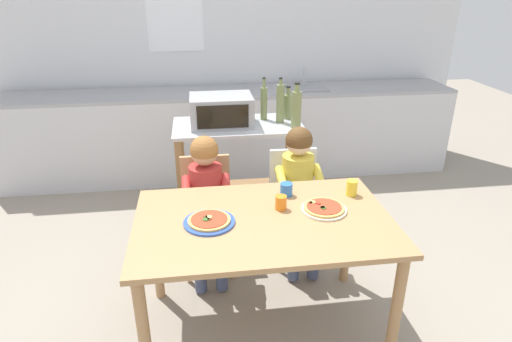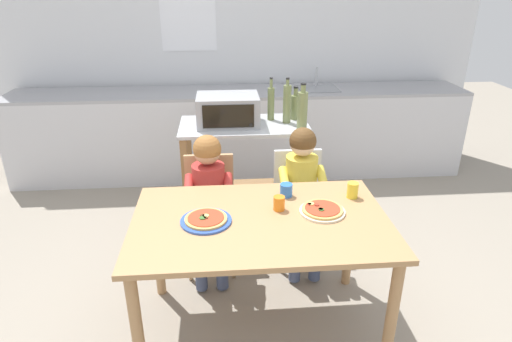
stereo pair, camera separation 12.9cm
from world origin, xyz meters
The scene contains 19 objects.
ground_plane centered at (0.00, 1.07, 0.00)m, with size 10.75×10.75×0.00m, color gray.
back_wall_tiled centered at (0.00, 2.75, 1.35)m, with size 5.15×0.13×2.70m.
kitchen_counter centered at (0.00, 2.34, 0.45)m, with size 4.64×0.60×1.10m.
kitchen_island_cart centered at (-0.02, 1.19, 0.60)m, with size 0.99×0.53×0.91m.
toaster_oven centered at (-0.14, 1.20, 1.02)m, with size 0.47×0.35×0.23m.
bottle_clear_vinegar centered at (0.20, 1.29, 1.05)m, with size 0.05×0.05×0.34m.
bottle_slim_sauce centered at (0.31, 1.20, 1.06)m, with size 0.06×0.06×0.35m.
bottle_brown_beer centered at (0.39, 1.29, 1.02)m, with size 0.07×0.07×0.26m.
bottle_squat_spirits centered at (0.41, 1.05, 1.06)m, with size 0.08×0.08×0.34m.
dining_table centered at (0.00, 0.00, 0.66)m, with size 1.38×0.88×0.76m.
dining_chair_left centered at (-0.29, 0.70, 0.48)m, with size 0.36×0.36×0.81m.
dining_chair_right centered at (0.35, 0.74, 0.48)m, with size 0.36×0.36×0.81m.
child_in_red_shirt centered at (-0.29, 0.58, 0.65)m, with size 0.32×0.42×1.00m.
child_in_yellow_shirt centered at (0.35, 0.62, 0.65)m, with size 0.32×0.42×1.02m.
pizza_plate_blue_rimmed centered at (-0.29, -0.01, 0.77)m, with size 0.27×0.27×0.03m.
pizza_plate_cream centered at (0.35, 0.04, 0.77)m, with size 0.25×0.25×0.03m.
drinking_cup_yellow centered at (0.56, 0.21, 0.80)m, with size 0.07×0.07×0.09m, color yellow.
drinking_cup_blue centered at (0.18, 0.26, 0.80)m, with size 0.07×0.07×0.08m, color blue.
drinking_cup_orange centered at (0.11, 0.10, 0.80)m, with size 0.06×0.06×0.08m, color orange.
Camera 1 is at (-0.32, -2.01, 1.94)m, focal length 30.55 mm.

